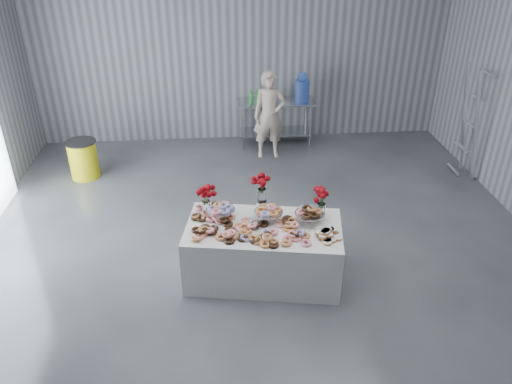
% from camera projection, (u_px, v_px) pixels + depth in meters
% --- Properties ---
extents(ground, '(9.00, 9.00, 0.00)m').
position_uv_depth(ground, '(263.00, 272.00, 6.51)').
color(ground, '#34363B').
rests_on(ground, ground).
extents(room_walls, '(8.04, 9.04, 4.02)m').
position_uv_depth(room_walls, '(238.00, 71.00, 5.26)').
color(room_walls, gray).
rests_on(room_walls, ground).
extents(display_table, '(2.04, 1.30, 0.75)m').
position_uv_depth(display_table, '(263.00, 251.00, 6.28)').
color(display_table, white).
rests_on(display_table, ground).
extents(prep_table, '(1.50, 0.60, 0.90)m').
position_uv_depth(prep_table, '(276.00, 114.00, 9.82)').
color(prep_table, silver).
rests_on(prep_table, ground).
extents(donut_mounds, '(1.91, 1.09, 0.09)m').
position_uv_depth(donut_mounds, '(264.00, 226.00, 6.03)').
color(donut_mounds, '#DA984F').
rests_on(donut_mounds, display_table).
extents(cake_stand_left, '(0.36, 0.36, 0.17)m').
position_uv_depth(cake_stand_left, '(220.00, 208.00, 6.19)').
color(cake_stand_left, silver).
rests_on(cake_stand_left, display_table).
extents(cake_stand_mid, '(0.36, 0.36, 0.17)m').
position_uv_depth(cake_stand_mid, '(269.00, 210.00, 6.15)').
color(cake_stand_mid, silver).
rests_on(cake_stand_mid, display_table).
extents(cake_stand_right, '(0.36, 0.36, 0.17)m').
position_uv_depth(cake_stand_right, '(309.00, 212.00, 6.11)').
color(cake_stand_right, silver).
rests_on(cake_stand_right, display_table).
extents(danish_pile, '(0.48, 0.48, 0.11)m').
position_uv_depth(danish_pile, '(326.00, 233.00, 5.88)').
color(danish_pile, silver).
rests_on(danish_pile, display_table).
extents(bouquet_left, '(0.26, 0.26, 0.42)m').
position_uv_depth(bouquet_left, '(205.00, 193.00, 6.22)').
color(bouquet_left, white).
rests_on(bouquet_left, display_table).
extents(bouquet_right, '(0.26, 0.26, 0.42)m').
position_uv_depth(bouquet_right, '(322.00, 196.00, 6.16)').
color(bouquet_right, white).
rests_on(bouquet_right, display_table).
extents(bouquet_center, '(0.26, 0.26, 0.57)m').
position_uv_depth(bouquet_center, '(262.00, 185.00, 6.21)').
color(bouquet_center, silver).
rests_on(bouquet_center, display_table).
extents(water_jug, '(0.28, 0.28, 0.55)m').
position_uv_depth(water_jug, '(302.00, 88.00, 9.59)').
color(water_jug, blue).
rests_on(water_jug, prep_table).
extents(drink_bottles, '(0.54, 0.08, 0.27)m').
position_uv_depth(drink_bottles, '(260.00, 96.00, 9.50)').
color(drink_bottles, '#268C33').
rests_on(drink_bottles, prep_table).
extents(person, '(0.60, 0.40, 1.63)m').
position_uv_depth(person, '(269.00, 115.00, 9.23)').
color(person, '#CC8C93').
rests_on(person, ground).
extents(trash_barrel, '(0.53, 0.53, 0.67)m').
position_uv_depth(trash_barrel, '(83.00, 159.00, 8.69)').
color(trash_barrel, yellow).
rests_on(trash_barrel, ground).
extents(stepladder, '(0.52, 0.49, 1.98)m').
position_uv_depth(stepladder, '(470.00, 123.00, 8.43)').
color(stepladder, silver).
rests_on(stepladder, ground).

